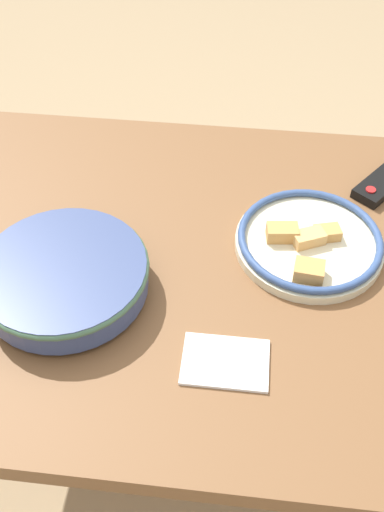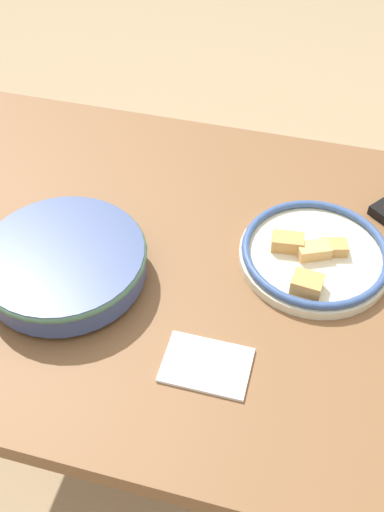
# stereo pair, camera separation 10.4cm
# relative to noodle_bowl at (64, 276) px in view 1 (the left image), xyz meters

# --- Properties ---
(ground_plane) EXTENTS (8.00, 8.00, 0.00)m
(ground_plane) POSITION_rel_noodle_bowl_xyz_m (0.23, 0.10, -0.77)
(ground_plane) COLOR #9E8460
(dining_table) EXTENTS (1.38, 0.83, 0.73)m
(dining_table) POSITION_rel_noodle_bowl_xyz_m (0.23, 0.10, -0.12)
(dining_table) COLOR brown
(dining_table) RESTS_ON ground_plane
(noodle_bowl) EXTENTS (0.29, 0.29, 0.07)m
(noodle_bowl) POSITION_rel_noodle_bowl_xyz_m (0.00, 0.00, 0.00)
(noodle_bowl) COLOR #384775
(noodle_bowl) RESTS_ON dining_table
(food_plate) EXTENTS (0.27, 0.27, 0.05)m
(food_plate) POSITION_rel_noodle_bowl_xyz_m (0.41, 0.15, -0.02)
(food_plate) COLOR beige
(food_plate) RESTS_ON dining_table
(folded_napkin) EXTENTS (0.14, 0.09, 0.01)m
(folded_napkin) POSITION_rel_noodle_bowl_xyz_m (0.28, -0.11, -0.04)
(folded_napkin) COLOR white
(folded_napkin) RESTS_ON dining_table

